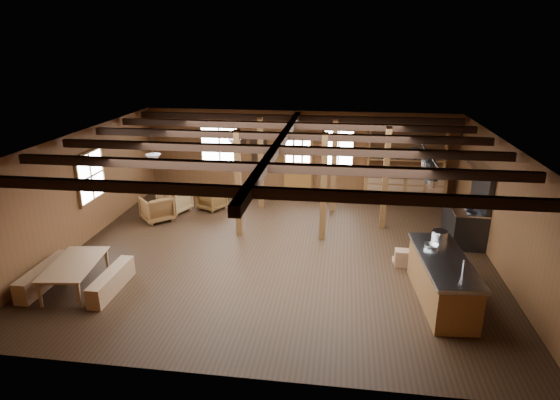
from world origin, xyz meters
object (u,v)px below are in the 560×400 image
kitchen_island (442,279)px  commercial_range (467,217)px  armchair_a (157,208)px  dining_table (77,276)px  armchair_b (212,199)px  armchair_c (175,200)px

kitchen_island → commercial_range: bearing=65.2°
armchair_a → dining_table: bearing=44.8°
armchair_a → kitchen_island: bearing=111.6°
dining_table → armchair_b: size_ratio=2.29×
commercial_range → armchair_b: bearing=168.7°
armchair_c → armchair_b: bearing=-138.4°
dining_table → armchair_c: bearing=-12.2°
commercial_range → dining_table: bearing=-156.7°
commercial_range → armchair_a: bearing=178.2°
kitchen_island → armchair_b: (-5.94, 4.58, -0.15)m
commercial_range → armchair_c: commercial_range is taller
kitchen_island → armchair_c: size_ratio=3.19×
armchair_a → armchair_b: (1.29, 1.16, -0.04)m
commercial_range → armchair_a: commercial_range is taller
kitchen_island → dining_table: (-7.38, -0.51, -0.19)m
kitchen_island → commercial_range: (1.17, 3.16, 0.16)m
kitchen_island → armchair_a: size_ratio=3.18×
kitchen_island → armchair_c: (-6.97, 4.22, -0.11)m
dining_table → armchair_c: 4.75m
kitchen_island → armchair_a: 8.00m
commercial_range → dining_table: size_ratio=1.20×
dining_table → armchair_a: bearing=-9.5°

